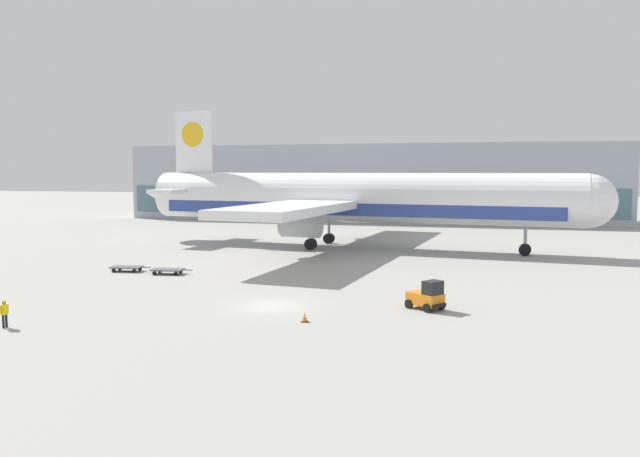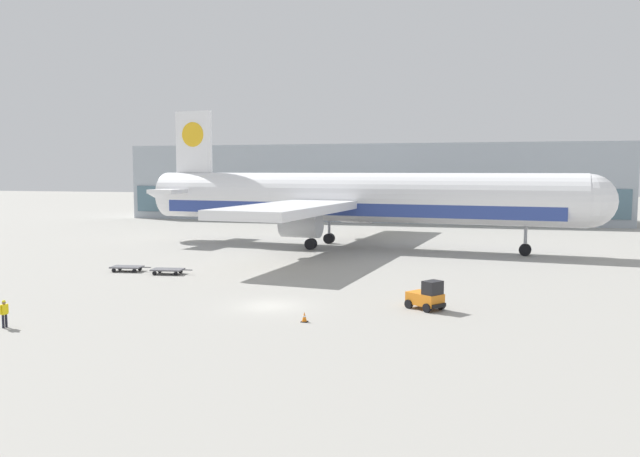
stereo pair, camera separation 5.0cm
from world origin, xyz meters
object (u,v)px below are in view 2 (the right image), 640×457
airplane_main (347,199)px  traffic_cone_near (304,317)px  baggage_tug_foreground (427,297)px  baggage_dolly_second (168,270)px  ground_crew_near (4,312)px  baggage_dolly_lead (127,267)px

airplane_main → traffic_cone_near: size_ratio=92.29×
baggage_tug_foreground → baggage_dolly_second: baggage_tug_foreground is taller
traffic_cone_near → ground_crew_near: bearing=-161.1°
baggage_tug_foreground → ground_crew_near: size_ratio=1.68×
baggage_dolly_second → baggage_dolly_lead: bearing=166.9°
baggage_dolly_second → ground_crew_near: bearing=-97.6°
airplane_main → traffic_cone_near: bearing=-75.9°
airplane_main → baggage_tug_foreground: size_ratio=20.69×
baggage_dolly_lead → baggage_dolly_second: size_ratio=1.00×
ground_crew_near → traffic_cone_near: (16.82, 5.77, -0.67)m
baggage_tug_foreground → traffic_cone_near: size_ratio=4.46×
baggage_dolly_lead → ground_crew_near: ground_crew_near is taller
baggage_tug_foreground → traffic_cone_near: (-7.01, -5.38, -0.57)m
ground_crew_near → baggage_tug_foreground: bearing=127.5°
baggage_tug_foreground → ground_crew_near: 26.31m
baggage_dolly_second → ground_crew_near: 19.77m
airplane_main → baggage_dolly_second: 26.30m
baggage_dolly_lead → traffic_cone_near: (21.09, -14.45, -0.08)m
baggage_tug_foreground → baggage_dolly_second: size_ratio=0.74×
ground_crew_near → baggage_dolly_second: bearing=-167.8°
baggage_tug_foreground → ground_crew_near: bearing=-118.4°
ground_crew_near → traffic_cone_near: 17.79m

